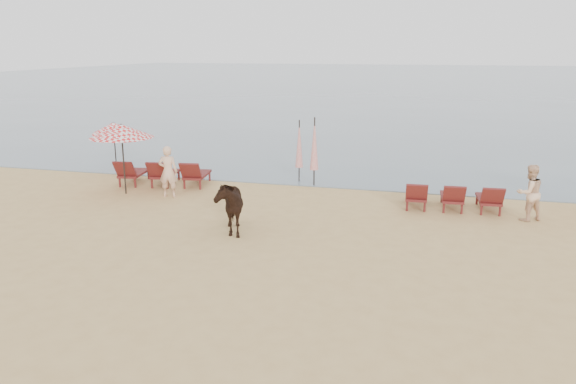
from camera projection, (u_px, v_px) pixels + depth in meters
name	position (u px, v px, depth m)	size (l,w,h in m)	color
ground	(218.00, 317.00, 10.23)	(120.00, 120.00, 0.00)	tan
sea	(414.00, 79.00, 85.09)	(160.00, 140.00, 0.06)	#51606B
lounger_cluster_left	(163.00, 173.00, 19.79)	(3.24, 2.19, 0.66)	maroon
lounger_cluster_right	(452.00, 196.00, 16.82)	(2.83, 1.76, 0.61)	maroon
umbrella_open_left_a	(121.00, 131.00, 18.27)	(2.07, 2.07, 2.35)	black
umbrella_open_left_b	(113.00, 128.00, 21.37)	(1.62, 1.65, 2.06)	black
umbrella_closed_left	(314.00, 144.00, 19.46)	(0.30, 0.30, 2.43)	black
umbrella_closed_right	(299.00, 144.00, 20.07)	(0.28, 0.28, 2.27)	black
cow	(228.00, 204.00, 14.79)	(0.80, 1.76, 1.49)	black
beachgoer_left	(168.00, 171.00, 18.22)	(0.62, 0.40, 1.69)	#D8A787
beachgoer_right_a	(529.00, 193.00, 15.74)	(0.78, 0.61, 1.61)	#E3B38D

